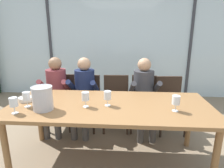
# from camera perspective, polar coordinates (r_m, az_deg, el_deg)

# --- Properties ---
(ground) EXTENTS (14.00, 14.00, 0.00)m
(ground) POSITION_cam_1_polar(r_m,az_deg,el_deg) (3.51, 0.77, -11.82)
(ground) COLOR #847056
(window_glass_panel) EXTENTS (7.57, 0.03, 2.60)m
(window_glass_panel) POSITION_cam_1_polar(r_m,az_deg,el_deg) (4.79, 2.02, 11.76)
(window_glass_panel) COLOR silver
(window_glass_panel) RESTS_ON ground
(window_mullion_left) EXTENTS (0.06, 0.06, 2.60)m
(window_mullion_left) POSITION_cam_1_polar(r_m,az_deg,el_deg) (5.13, -17.78, 11.29)
(window_mullion_left) COLOR #38383D
(window_mullion_left) RESTS_ON ground
(window_mullion_right) EXTENTS (0.06, 0.06, 2.60)m
(window_mullion_right) POSITION_cam_1_polar(r_m,az_deg,el_deg) (5.01, 22.25, 10.80)
(window_mullion_right) COLOR #38383D
(window_mullion_right) RESTS_ON ground
(hillside_vineyard) EXTENTS (13.57, 2.40, 1.50)m
(hillside_vineyard) POSITION_cam_1_polar(r_m,az_deg,el_deg) (8.68, 2.95, 9.76)
(hillside_vineyard) COLOR #477A38
(hillside_vineyard) RESTS_ON ground
(dining_table) EXTENTS (2.37, 1.03, 0.77)m
(dining_table) POSITION_cam_1_polar(r_m,az_deg,el_deg) (2.31, -0.63, -7.60)
(dining_table) COLOR olive
(dining_table) RESTS_ON ground
(chair_near_curtain) EXTENTS (0.45, 0.45, 0.89)m
(chair_near_curtain) POSITION_cam_1_polar(r_m,az_deg,el_deg) (3.42, -14.68, -3.61)
(chair_near_curtain) COLOR #332319
(chair_near_curtain) RESTS_ON ground
(chair_left_of_center) EXTENTS (0.48, 0.48, 0.89)m
(chair_left_of_center) POSITION_cam_1_polar(r_m,az_deg,el_deg) (3.31, -7.55, -3.88)
(chair_left_of_center) COLOR #332319
(chair_left_of_center) RESTS_ON ground
(chair_center) EXTENTS (0.45, 0.45, 0.89)m
(chair_center) POSITION_cam_1_polar(r_m,az_deg,el_deg) (3.25, 1.17, -4.12)
(chair_center) COLOR #332319
(chair_center) RESTS_ON ground
(chair_right_of_center) EXTENTS (0.47, 0.47, 0.89)m
(chair_right_of_center) POSITION_cam_1_polar(r_m,az_deg,el_deg) (3.27, 9.42, -4.19)
(chair_right_of_center) COLOR #332319
(chair_right_of_center) RESTS_ON ground
(chair_near_window_right) EXTENTS (0.47, 0.47, 0.89)m
(chair_near_window_right) POSITION_cam_1_polar(r_m,az_deg,el_deg) (3.31, 16.71, -4.44)
(chair_near_window_right) COLOR #332319
(chair_near_window_right) RESTS_ON ground
(person_maroon_top) EXTENTS (0.48, 0.62, 1.21)m
(person_maroon_top) POSITION_cam_1_polar(r_m,az_deg,el_deg) (3.24, -16.40, -1.58)
(person_maroon_top) COLOR brown
(person_maroon_top) RESTS_ON ground
(person_navy_polo) EXTENTS (0.48, 0.62, 1.21)m
(person_navy_polo) POSITION_cam_1_polar(r_m,az_deg,el_deg) (3.11, -8.36, -1.81)
(person_navy_polo) COLOR #192347
(person_navy_polo) RESTS_ON ground
(person_charcoal_jacket) EXTENTS (0.49, 0.63, 1.21)m
(person_charcoal_jacket) POSITION_cam_1_polar(r_m,az_deg,el_deg) (3.06, 9.51, -2.18)
(person_charcoal_jacket) COLOR #38383D
(person_charcoal_jacket) RESTS_ON ground
(ice_bucket_primary) EXTENTS (0.22, 0.22, 0.26)m
(ice_bucket_primary) POSITION_cam_1_polar(r_m,az_deg,el_deg) (2.21, -19.93, -3.91)
(ice_bucket_primary) COLOR #B7B7BC
(ice_bucket_primary) RESTS_ON dining_table
(tasting_bowl) EXTENTS (0.17, 0.17, 0.05)m
(tasting_bowl) POSITION_cam_1_polar(r_m,az_deg,el_deg) (2.60, -24.18, -4.10)
(tasting_bowl) COLOR silver
(tasting_bowl) RESTS_ON dining_table
(wine_glass_by_left_taster) EXTENTS (0.08, 0.08, 0.17)m
(wine_glass_by_left_taster) POSITION_cam_1_polar(r_m,az_deg,el_deg) (2.24, -27.19, -4.96)
(wine_glass_by_left_taster) COLOR silver
(wine_glass_by_left_taster) RESTS_ON dining_table
(wine_glass_near_bucket) EXTENTS (0.08, 0.08, 0.17)m
(wine_glass_near_bucket) POSITION_cam_1_polar(r_m,az_deg,el_deg) (2.18, -7.88, -3.83)
(wine_glass_near_bucket) COLOR silver
(wine_glass_near_bucket) RESTS_ON dining_table
(wine_glass_center_pour) EXTENTS (0.08, 0.08, 0.17)m
(wine_glass_center_pour) POSITION_cam_1_polar(r_m,az_deg,el_deg) (2.20, -1.34, -3.43)
(wine_glass_center_pour) COLOR silver
(wine_glass_center_pour) RESTS_ON dining_table
(wine_glass_by_right_taster) EXTENTS (0.08, 0.08, 0.17)m
(wine_glass_by_right_taster) POSITION_cam_1_polar(r_m,az_deg,el_deg) (2.37, -24.06, -3.50)
(wine_glass_by_right_taster) COLOR silver
(wine_glass_by_right_taster) RESTS_ON dining_table
(wine_glass_spare_empty) EXTENTS (0.08, 0.08, 0.17)m
(wine_glass_spare_empty) POSITION_cam_1_polar(r_m,az_deg,el_deg) (2.16, 18.48, -4.62)
(wine_glass_spare_empty) COLOR silver
(wine_glass_spare_empty) RESTS_ON dining_table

